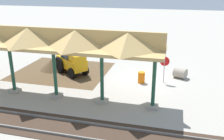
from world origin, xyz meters
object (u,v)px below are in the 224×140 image
at_px(stop_sign, 164,64).
at_px(concrete_pipe, 180,73).
at_px(backhoe, 71,59).
at_px(traffic_barrel, 141,77).

xyz_separation_m(stop_sign, concrete_pipe, (-1.30, -1.41, -1.12)).
bearing_deg(backhoe, traffic_barrel, 173.25).
height_order(backhoe, traffic_barrel, backhoe).
relative_size(stop_sign, backhoe, 0.46).
relative_size(stop_sign, traffic_barrel, 2.41).
xyz_separation_m(backhoe, concrete_pipe, (-9.43, -1.14, -0.84)).
bearing_deg(traffic_barrel, concrete_pipe, -147.90).
bearing_deg(concrete_pipe, traffic_barrel, 32.10).
distance_m(concrete_pipe, traffic_barrel, 3.57).
relative_size(backhoe, traffic_barrel, 5.25).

